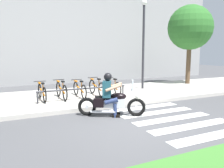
{
  "coord_description": "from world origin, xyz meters",
  "views": [
    {
      "loc": [
        -3.39,
        -5.45,
        2.12
      ],
      "look_at": [
        0.1,
        1.93,
        0.92
      ],
      "focal_mm": 36.41,
      "sensor_mm": 36.0,
      "label": 1
    }
  ],
  "objects_px": {
    "bicycle_3": "(97,88)",
    "bike_rack": "(84,89)",
    "motorcycle": "(112,102)",
    "bicycle_0": "(42,92)",
    "rider": "(109,92)",
    "bicycle_4": "(112,87)",
    "bicycle_2": "(80,89)",
    "street_lamp": "(143,37)",
    "tree_near_rack": "(190,28)",
    "bicycle_1": "(61,90)"
  },
  "relations": [
    {
      "from": "bike_rack",
      "to": "tree_near_rack",
      "type": "xyz_separation_m",
      "value": [
        7.17,
        1.7,
        2.89
      ]
    },
    {
      "from": "bicycle_1",
      "to": "bicycle_2",
      "type": "distance_m",
      "value": 0.78
    },
    {
      "from": "bicycle_3",
      "to": "street_lamp",
      "type": "xyz_separation_m",
      "value": [
        2.89,
        0.74,
        2.29
      ]
    },
    {
      "from": "bicycle_4",
      "to": "bicycle_2",
      "type": "bearing_deg",
      "value": 179.99
    },
    {
      "from": "bicycle_0",
      "to": "tree_near_rack",
      "type": "xyz_separation_m",
      "value": [
        8.73,
        1.14,
        2.96
      ]
    },
    {
      "from": "street_lamp",
      "to": "bicycle_2",
      "type": "bearing_deg",
      "value": -168.56
    },
    {
      "from": "street_lamp",
      "to": "rider",
      "type": "bearing_deg",
      "value": -135.51
    },
    {
      "from": "bicycle_0",
      "to": "bicycle_2",
      "type": "distance_m",
      "value": 1.56
    },
    {
      "from": "motorcycle",
      "to": "bicycle_3",
      "type": "distance_m",
      "value": 2.78
    },
    {
      "from": "bicycle_4",
      "to": "bicycle_0",
      "type": "bearing_deg",
      "value": 180.0
    },
    {
      "from": "rider",
      "to": "motorcycle",
      "type": "bearing_deg",
      "value": -31.16
    },
    {
      "from": "bike_rack",
      "to": "motorcycle",
      "type": "bearing_deg",
      "value": -83.54
    },
    {
      "from": "rider",
      "to": "bike_rack",
      "type": "relative_size",
      "value": 0.38
    },
    {
      "from": "street_lamp",
      "to": "tree_near_rack",
      "type": "height_order",
      "value": "tree_near_rack"
    },
    {
      "from": "bicycle_0",
      "to": "bicycle_1",
      "type": "height_order",
      "value": "bicycle_1"
    },
    {
      "from": "bike_rack",
      "to": "street_lamp",
      "type": "bearing_deg",
      "value": 19.46
    },
    {
      "from": "bicycle_1",
      "to": "bicycle_2",
      "type": "xyz_separation_m",
      "value": [
        0.78,
        0.0,
        -0.01
      ]
    },
    {
      "from": "bicycle_1",
      "to": "street_lamp",
      "type": "xyz_separation_m",
      "value": [
        4.45,
        0.74,
        2.29
      ]
    },
    {
      "from": "bicycle_1",
      "to": "bicycle_2",
      "type": "relative_size",
      "value": 1.02
    },
    {
      "from": "motorcycle",
      "to": "bicycle_4",
      "type": "bearing_deg",
      "value": 64.28
    },
    {
      "from": "rider",
      "to": "street_lamp",
      "type": "bearing_deg",
      "value": 44.49
    },
    {
      "from": "bicycle_0",
      "to": "bicycle_2",
      "type": "bearing_deg",
      "value": 0.01
    },
    {
      "from": "rider",
      "to": "bicycle_4",
      "type": "xyz_separation_m",
      "value": [
        1.38,
        2.69,
        -0.32
      ]
    },
    {
      "from": "bicycle_4",
      "to": "bike_rack",
      "type": "height_order",
      "value": "bicycle_4"
    },
    {
      "from": "motorcycle",
      "to": "rider",
      "type": "bearing_deg",
      "value": 148.84
    },
    {
      "from": "rider",
      "to": "tree_near_rack",
      "type": "height_order",
      "value": "tree_near_rack"
    },
    {
      "from": "bicycle_0",
      "to": "bicycle_1",
      "type": "bearing_deg",
      "value": -0.04
    },
    {
      "from": "bicycle_0",
      "to": "tree_near_rack",
      "type": "height_order",
      "value": "tree_near_rack"
    },
    {
      "from": "rider",
      "to": "street_lamp",
      "type": "distance_m",
      "value": 5.28
    },
    {
      "from": "bicycle_2",
      "to": "bike_rack",
      "type": "distance_m",
      "value": 0.56
    },
    {
      "from": "bicycle_3",
      "to": "bike_rack",
      "type": "relative_size",
      "value": 0.46
    },
    {
      "from": "motorcycle",
      "to": "tree_near_rack",
      "type": "xyz_separation_m",
      "value": [
        6.92,
        3.87,
        3.01
      ]
    },
    {
      "from": "motorcycle",
      "to": "bicycle_0",
      "type": "distance_m",
      "value": 3.27
    },
    {
      "from": "bicycle_3",
      "to": "bicycle_4",
      "type": "relative_size",
      "value": 1.05
    },
    {
      "from": "bicycle_3",
      "to": "bicycle_1",
      "type": "bearing_deg",
      "value": 179.99
    },
    {
      "from": "street_lamp",
      "to": "bicycle_0",
      "type": "bearing_deg",
      "value": -171.92
    },
    {
      "from": "rider",
      "to": "bicycle_3",
      "type": "height_order",
      "value": "rider"
    },
    {
      "from": "bicycle_2",
      "to": "bicycle_3",
      "type": "height_order",
      "value": "bicycle_3"
    },
    {
      "from": "rider",
      "to": "bicycle_2",
      "type": "xyz_separation_m",
      "value": [
        -0.18,
        2.69,
        -0.33
      ]
    },
    {
      "from": "bicycle_1",
      "to": "tree_near_rack",
      "type": "relative_size",
      "value": 0.35
    },
    {
      "from": "bicycle_2",
      "to": "bicycle_3",
      "type": "distance_m",
      "value": 0.78
    },
    {
      "from": "bicycle_0",
      "to": "bicycle_3",
      "type": "bearing_deg",
      "value": -0.02
    },
    {
      "from": "bicycle_0",
      "to": "street_lamp",
      "type": "xyz_separation_m",
      "value": [
        5.24,
        0.74,
        2.3
      ]
    },
    {
      "from": "bicycle_4",
      "to": "tree_near_rack",
      "type": "relative_size",
      "value": 0.34
    },
    {
      "from": "bicycle_1",
      "to": "bicycle_3",
      "type": "xyz_separation_m",
      "value": [
        1.56,
        -0.0,
        0.01
      ]
    },
    {
      "from": "rider",
      "to": "street_lamp",
      "type": "xyz_separation_m",
      "value": [
        3.5,
        3.43,
        1.98
      ]
    },
    {
      "from": "bicycle_3",
      "to": "tree_near_rack",
      "type": "distance_m",
      "value": 7.13
    },
    {
      "from": "street_lamp",
      "to": "bike_rack",
      "type": "bearing_deg",
      "value": -160.54
    },
    {
      "from": "rider",
      "to": "bicycle_2",
      "type": "relative_size",
      "value": 0.88
    },
    {
      "from": "rider",
      "to": "bike_rack",
      "type": "height_order",
      "value": "rider"
    }
  ]
}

